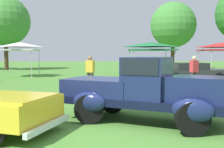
# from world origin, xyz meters

# --- Properties ---
(ground_plane) EXTENTS (120.00, 120.00, 0.00)m
(ground_plane) POSITION_xyz_m (0.00, 0.00, 0.00)
(ground_plane) COLOR #4C8433
(feature_pickup_truck) EXTENTS (4.47, 3.20, 1.70)m
(feature_pickup_truck) POSITION_xyz_m (0.44, 0.52, 0.87)
(feature_pickup_truck) COLOR black
(feature_pickup_truck) RESTS_ON ground_plane
(show_car_charcoal) EXTENTS (4.61, 1.87, 1.22)m
(show_car_charcoal) POSITION_xyz_m (5.08, 10.64, 0.60)
(show_car_charcoal) COLOR #28282D
(show_car_charcoal) RESTS_ON ground_plane
(spectator_near_truck) EXTENTS (0.47, 0.40, 1.69)m
(spectator_near_truck) POSITION_xyz_m (3.97, 7.08, 0.91)
(spectator_near_truck) COLOR #383838
(spectator_near_truck) RESTS_ON ground_plane
(spectator_by_row) EXTENTS (0.46, 0.39, 1.69)m
(spectator_by_row) POSITION_xyz_m (-1.27, 7.16, 0.91)
(spectator_by_row) COLOR #383838
(spectator_by_row) RESTS_ON ground_plane
(canopy_tent_left_field) EXTENTS (2.65, 2.65, 2.71)m
(canopy_tent_left_field) POSITION_xyz_m (-7.11, 15.02, 2.42)
(canopy_tent_left_field) COLOR #B7B7BC
(canopy_tent_left_field) RESTS_ON ground_plane
(canopy_tent_center_field) EXTENTS (3.35, 3.35, 2.71)m
(canopy_tent_center_field) POSITION_xyz_m (3.09, 14.45, 2.42)
(canopy_tent_center_field) COLOR #B7B7BC
(canopy_tent_center_field) RESTS_ON ground_plane
(canopy_tent_right_field) EXTENTS (3.23, 3.23, 2.71)m
(canopy_tent_right_field) POSITION_xyz_m (9.14, 15.49, 2.42)
(canopy_tent_right_field) COLOR #B7B7BC
(canopy_tent_right_field) RESTS_ON ground_plane
(treeline_mid_left) EXTENTS (5.44, 5.44, 8.15)m
(treeline_mid_left) POSITION_xyz_m (-11.44, 24.33, 5.42)
(treeline_mid_left) COLOR #47331E
(treeline_mid_left) RESTS_ON ground_plane
(treeline_center) EXTENTS (5.35, 5.35, 7.88)m
(treeline_center) POSITION_xyz_m (7.67, 25.57, 5.19)
(treeline_center) COLOR #47331E
(treeline_center) RESTS_ON ground_plane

